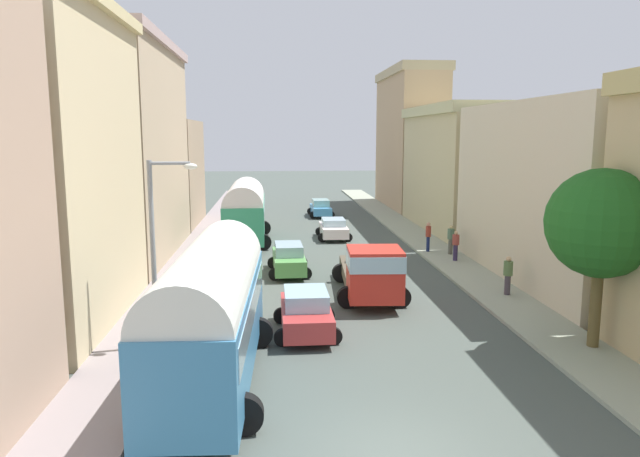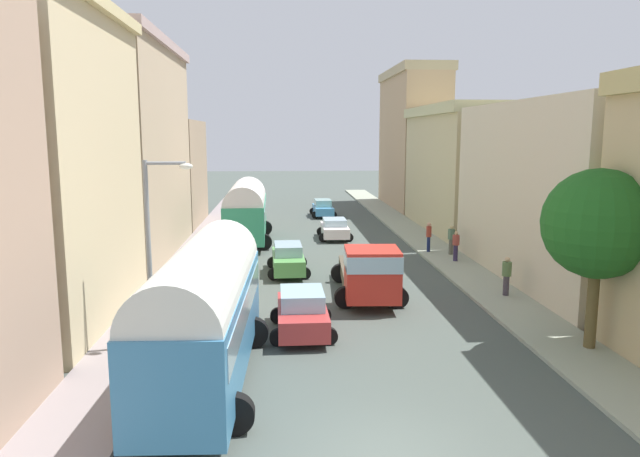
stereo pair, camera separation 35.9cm
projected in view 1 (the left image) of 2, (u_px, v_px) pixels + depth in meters
ground_plane at (313, 241)px, 39.67m from camera, size 154.00×154.00×0.00m
sidewalk_left at (204, 241)px, 39.10m from camera, size 2.50×70.00×0.14m
sidewalk_right at (418, 238)px, 40.23m from camera, size 2.50×70.00×0.14m
building_left_1 at (28, 167)px, 21.33m from camera, size 6.55×9.99×11.81m
building_left_2 at (130, 150)px, 33.49m from camera, size 5.00×14.02×12.36m
building_left_3 at (170, 174)px, 45.72m from camera, size 4.28×9.33×8.14m
building_right_1 at (562, 192)px, 28.29m from camera, size 5.55×14.81×8.63m
building_right_2 at (460, 168)px, 43.32m from camera, size 5.81×14.36×9.16m
building_right_3 at (409, 139)px, 56.97m from camera, size 4.58×13.36×13.28m
parked_bus_0 at (211, 307)px, 16.51m from camera, size 3.43×9.49×4.10m
parked_bus_1 at (245, 209)px, 38.66m from camera, size 3.43×9.11×4.05m
cargo_truck_0 at (371, 271)px, 25.20m from camera, size 3.29×7.32×2.52m
car_0 at (333, 228)px, 40.26m from camera, size 2.33×3.99×1.39m
car_1 at (321, 208)px, 51.26m from camera, size 2.22×4.18×1.49m
car_2 at (306, 312)px, 21.01m from camera, size 2.34×3.94×1.59m
car_3 at (289, 259)px, 30.11m from camera, size 2.22×4.25×1.55m
pedestrian_0 at (428, 235)px, 35.13m from camera, size 0.35×0.35×1.91m
pedestrian_1 at (451, 239)px, 34.32m from camera, size 0.52×0.52×1.86m
pedestrian_2 at (456, 245)px, 32.60m from camera, size 0.50×0.50×1.80m
pedestrian_3 at (508, 274)px, 25.61m from camera, size 0.55×0.55×1.85m
streetlamp_near at (159, 239)px, 18.90m from camera, size 1.58×0.28×6.28m
roadside_tree_0 at (602, 224)px, 18.85m from camera, size 3.54×3.54×6.04m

